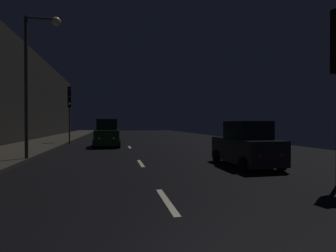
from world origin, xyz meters
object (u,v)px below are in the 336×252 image
streetlamp_overhead (36,65)px  car_parked_right_near (246,146)px  traffic_light_far_left (69,102)px  car_approaching_headlights (107,134)px

streetlamp_overhead → car_parked_right_near: streetlamp_overhead is taller
traffic_light_far_left → streetlamp_overhead: 11.57m
streetlamp_overhead → car_approaching_headlights: (3.22, 7.68, -3.74)m
car_approaching_headlights → car_parked_right_near: bearing=28.8°
streetlamp_overhead → traffic_light_far_left: bearing=91.3°
traffic_light_far_left → car_parked_right_near: size_ratio=1.34×
traffic_light_far_left → car_parked_right_near: bearing=23.8°
car_approaching_headlights → car_parked_right_near: size_ratio=1.13×
car_approaching_headlights → traffic_light_far_left: bearing=-137.9°
streetlamp_overhead → car_approaching_headlights: size_ratio=1.63×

